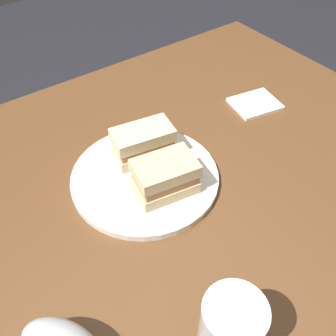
{
  "coord_description": "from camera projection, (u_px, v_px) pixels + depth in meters",
  "views": [
    {
      "loc": [
        -0.33,
        -0.38,
        1.29
      ],
      "look_at": [
        -0.04,
        0.02,
        0.78
      ],
      "focal_mm": 40.11,
      "sensor_mm": 36.0,
      "label": 1
    }
  ],
  "objects": [
    {
      "name": "ground_plane",
      "position": [
        181.0,
        327.0,
        1.28
      ],
      "size": [
        6.0,
        6.0,
        0.0
      ],
      "primitive_type": "plane",
      "color": "black"
    },
    {
      "name": "dining_table",
      "position": [
        185.0,
        272.0,
        1.01
      ],
      "size": [
        1.12,
        0.93,
        0.75
      ],
      "primitive_type": "cube",
      "color": "brown",
      "rests_on": "ground"
    },
    {
      "name": "plate",
      "position": [
        145.0,
        177.0,
        0.73
      ],
      "size": [
        0.29,
        0.29,
        0.01
      ],
      "primitive_type": "cylinder",
      "color": "silver",
      "rests_on": "dining_table"
    },
    {
      "name": "sandwich_half_left",
      "position": [
        165.0,
        177.0,
        0.68
      ],
      "size": [
        0.12,
        0.09,
        0.07
      ],
      "color": "#CCB284",
      "rests_on": "plate"
    },
    {
      "name": "sandwich_half_right",
      "position": [
        143.0,
        143.0,
        0.74
      ],
      "size": [
        0.13,
        0.09,
        0.07
      ],
      "color": "beige",
      "rests_on": "plate"
    },
    {
      "name": "potato_wedge_front",
      "position": [
        164.0,
        156.0,
        0.75
      ],
      "size": [
        0.05,
        0.04,
        0.02
      ],
      "primitive_type": "cube",
      "rotation": [
        0.0,
        0.0,
        3.76
      ],
      "color": "#AD702D",
      "rests_on": "plate"
    },
    {
      "name": "potato_wedge_middle",
      "position": [
        177.0,
        169.0,
        0.73
      ],
      "size": [
        0.04,
        0.06,
        0.02
      ],
      "primitive_type": "cube",
      "rotation": [
        0.0,
        0.0,
        4.35
      ],
      "color": "#B77F33",
      "rests_on": "plate"
    },
    {
      "name": "potato_wedge_back",
      "position": [
        167.0,
        163.0,
        0.74
      ],
      "size": [
        0.04,
        0.04,
        0.02
      ],
      "primitive_type": "cube",
      "rotation": [
        0.0,
        0.0,
        5.67
      ],
      "color": "#AD702D",
      "rests_on": "plate"
    },
    {
      "name": "napkin",
      "position": [
        255.0,
        104.0,
        0.91
      ],
      "size": [
        0.13,
        0.11,
        0.01
      ],
      "primitive_type": "cube",
      "rotation": [
        0.0,
        0.0,
        -0.19
      ],
      "color": "white",
      "rests_on": "dining_table"
    }
  ]
}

